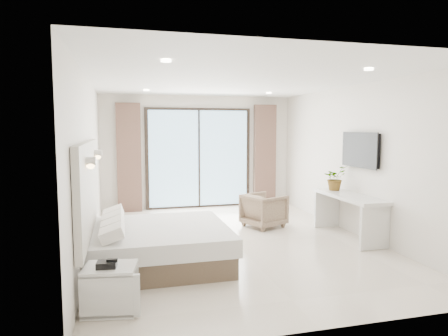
% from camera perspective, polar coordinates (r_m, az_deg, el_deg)
% --- Properties ---
extents(ground, '(6.20, 6.20, 0.00)m').
position_cam_1_polar(ground, '(6.93, 1.32, -10.45)').
color(ground, beige).
rests_on(ground, ground).
extents(room_shell, '(4.62, 6.22, 2.72)m').
position_cam_1_polar(room_shell, '(7.25, -1.58, 2.98)').
color(room_shell, silver).
rests_on(room_shell, ground).
extents(bed, '(1.92, 1.83, 0.68)m').
position_cam_1_polar(bed, '(5.83, -9.48, -10.74)').
color(bed, brown).
rests_on(bed, ground).
extents(nightstand, '(0.60, 0.52, 0.49)m').
position_cam_1_polar(nightstand, '(4.54, -15.92, -16.25)').
color(nightstand, silver).
rests_on(nightstand, ground).
extents(phone, '(0.22, 0.18, 0.07)m').
position_cam_1_polar(phone, '(4.41, -16.41, -13.08)').
color(phone, black).
rests_on(phone, nightstand).
extents(console_desk, '(0.53, 1.70, 0.77)m').
position_cam_1_polar(console_desk, '(7.38, 17.37, -5.16)').
color(console_desk, silver).
rests_on(console_desk, ground).
extents(plant, '(0.55, 0.58, 0.36)m').
position_cam_1_polar(plant, '(7.74, 15.55, -1.76)').
color(plant, '#33662D').
rests_on(plant, console_desk).
extents(armchair, '(0.87, 0.89, 0.72)m').
position_cam_1_polar(armchair, '(7.89, 5.73, -5.79)').
color(armchair, '#958261').
rests_on(armchair, ground).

